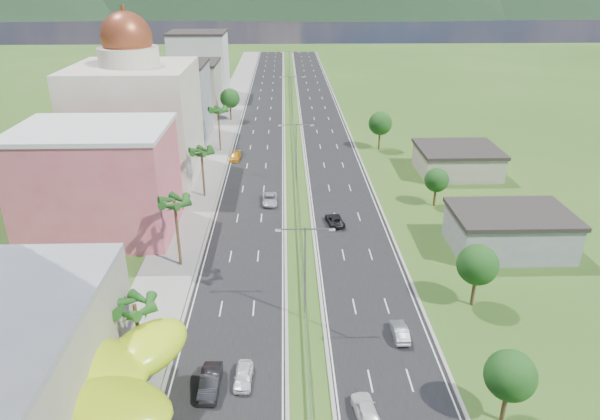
{
  "coord_description": "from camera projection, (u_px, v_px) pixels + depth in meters",
  "views": [
    {
      "loc": [
        -1.95,
        -38.27,
        34.55
      ],
      "look_at": [
        -0.13,
        23.22,
        7.0
      ],
      "focal_mm": 32.0,
      "sensor_mm": 36.0,
      "label": 1
    }
  ],
  "objects": [
    {
      "name": "car_yellow_far_left",
      "position": [
        235.0,
        156.0,
        106.68
      ],
      "size": [
        2.25,
        4.81,
        1.36
      ],
      "primitive_type": "imported",
      "rotation": [
        0.0,
        0.0,
        -0.07
      ],
      "color": "orange",
      "rests_on": "road_left"
    },
    {
      "name": "median_guardrail",
      "position": [
        294.0,
        144.0,
        114.5
      ],
      "size": [
        0.1,
        216.06,
        0.76
      ],
      "color": "gray",
      "rests_on": "ground"
    },
    {
      "name": "leafy_tree_rb",
      "position": [
        478.0,
        265.0,
        58.43
      ],
      "size": [
        4.55,
        4.55,
        7.47
      ],
      "color": "#47301C",
      "rests_on": "ground"
    },
    {
      "name": "palm_tree_e",
      "position": [
        218.0,
        112.0,
        109.13
      ],
      "size": [
        3.6,
        3.6,
        9.4
      ],
      "color": "#47301C",
      "rests_on": "ground"
    },
    {
      "name": "car_dark_far_right",
      "position": [
        335.0,
        220.0,
        79.48
      ],
      "size": [
        2.95,
        5.13,
        1.35
      ],
      "primitive_type": "imported",
      "rotation": [
        0.0,
        0.0,
        3.3
      ],
      "color": "black",
      "rests_on": "road_right"
    },
    {
      "name": "sidewalk_left",
      "position": [
        223.0,
        125.0,
        130.7
      ],
      "size": [
        7.0,
        260.0,
        0.12
      ],
      "primitive_type": "cube",
      "color": "gray",
      "rests_on": "ground"
    },
    {
      "name": "palm_tree_b",
      "position": [
        135.0,
        309.0,
        47.61
      ],
      "size": [
        3.6,
        3.6,
        8.1
      ],
      "color": "#47301C",
      "rests_on": "ground"
    },
    {
      "name": "mountain_ridge",
      "position": [
        355.0,
        15.0,
        461.21
      ],
      "size": [
        860.0,
        140.0,
        90.0
      ],
      "primitive_type": null,
      "color": "black",
      "rests_on": "ground"
    },
    {
      "name": "leafy_tree_rd",
      "position": [
        380.0,
        123.0,
        111.15
      ],
      "size": [
        4.9,
        4.9,
        8.05
      ],
      "color": "#47301C",
      "rests_on": "ground"
    },
    {
      "name": "midrise_grey",
      "position": [
        171.0,
        103.0,
        118.06
      ],
      "size": [
        16.0,
        15.0,
        16.0
      ],
      "primitive_type": "cube",
      "color": "gray",
      "rests_on": "ground"
    },
    {
      "name": "palm_tree_d",
      "position": [
        201.0,
        153.0,
        86.63
      ],
      "size": [
        3.6,
        3.6,
        8.6
      ],
      "color": "#47301C",
      "rests_on": "ground"
    },
    {
      "name": "car_silver_right",
      "position": [
        400.0,
        331.0,
        54.88
      ],
      "size": [
        1.45,
        4.1,
        1.35
      ],
      "primitive_type": "imported",
      "rotation": [
        0.0,
        0.0,
        3.15
      ],
      "color": "#93959A",
      "rests_on": "road_right"
    },
    {
      "name": "road_right",
      "position": [
        323.0,
        125.0,
        131.38
      ],
      "size": [
        11.0,
        260.0,
        0.04
      ],
      "primitive_type": "cube",
      "color": "black",
      "rests_on": "ground"
    },
    {
      "name": "lime_canopy",
      "position": [
        63.0,
        374.0,
        42.85
      ],
      "size": [
        18.0,
        15.0,
        7.4
      ],
      "color": "#C1E916",
      "rests_on": "ground"
    },
    {
      "name": "domed_building",
      "position": [
        136.0,
        116.0,
        93.86
      ],
      "size": [
        20.0,
        20.0,
        28.7
      ],
      "color": "beige",
      "rests_on": "ground"
    },
    {
      "name": "midrise_white",
      "position": [
        200.0,
        65.0,
        158.71
      ],
      "size": [
        16.0,
        15.0,
        18.0
      ],
      "primitive_type": "cube",
      "color": "silver",
      "rests_on": "ground"
    },
    {
      "name": "car_white_near_left",
      "position": [
        243.0,
        376.0,
        48.87
      ],
      "size": [
        1.76,
        4.04,
        1.35
      ],
      "primitive_type": "imported",
      "rotation": [
        0.0,
        0.0,
        -0.04
      ],
      "color": "white",
      "rests_on": "road_left"
    },
    {
      "name": "shed_near",
      "position": [
        509.0,
        233.0,
        71.63
      ],
      "size": [
        15.0,
        10.0,
        5.0
      ],
      "primitive_type": "cube",
      "color": "gray",
      "rests_on": "ground"
    },
    {
      "name": "streetlight_median_d",
      "position": [
        292.0,
        93.0,
        132.99
      ],
      "size": [
        6.04,
        0.25,
        11.0
      ],
      "color": "gray",
      "rests_on": "ground"
    },
    {
      "name": "streetlight_median_c",
      "position": [
        296.0,
        148.0,
        91.94
      ],
      "size": [
        6.04,
        0.25,
        11.0
      ],
      "color": "gray",
      "rests_on": "ground"
    },
    {
      "name": "leafy_tree_lfar",
      "position": [
        230.0,
        98.0,
        133.05
      ],
      "size": [
        4.9,
        4.9,
        8.05
      ],
      "color": "#47301C",
      "rests_on": "ground"
    },
    {
      "name": "streetlight_median_b",
      "position": [
        305.0,
        264.0,
        55.45
      ],
      "size": [
        6.04,
        0.25,
        11.0
      ],
      "color": "gray",
      "rests_on": "ground"
    },
    {
      "name": "streetlight_median_e",
      "position": [
        290.0,
        64.0,
        174.04
      ],
      "size": [
        6.04,
        0.25,
        11.0
      ],
      "color": "gray",
      "rests_on": "ground"
    },
    {
      "name": "leafy_tree_ra",
      "position": [
        510.0,
        376.0,
        43.01
      ],
      "size": [
        4.2,
        4.2,
        6.9
      ],
      "color": "#47301C",
      "rests_on": "ground"
    },
    {
      "name": "midrise_beige",
      "position": [
        188.0,
        89.0,
        138.75
      ],
      "size": [
        16.0,
        15.0,
        13.0
      ],
      "primitive_type": "cube",
      "color": "#A09484",
      "rests_on": "ground"
    },
    {
      "name": "palm_tree_c",
      "position": [
        175.0,
        204.0,
        65.26
      ],
      "size": [
        3.6,
        3.6,
        9.6
      ],
      "color": "#47301C",
      "rests_on": "ground"
    },
    {
      "name": "pink_shophouse",
      "position": [
        99.0,
        183.0,
        74.45
      ],
      "size": [
        20.0,
        15.0,
        15.0
      ],
      "primitive_type": "cube",
      "color": "#CA5360",
      "rests_on": "ground"
    },
    {
      "name": "car_dark_left",
      "position": [
        210.0,
        382.0,
        47.94
      ],
      "size": [
        1.82,
        4.95,
        1.62
      ],
      "primitive_type": "imported",
      "rotation": [
        0.0,
        0.0,
        -0.02
      ],
      "color": "black",
      "rests_on": "road_left"
    },
    {
      "name": "leafy_tree_rc",
      "position": [
        437.0,
        180.0,
        84.38
      ],
      "size": [
        3.85,
        3.85,
        6.33
      ],
      "color": "#47301C",
      "rests_on": "ground"
    },
    {
      "name": "ground",
      "position": [
        309.0,
        382.0,
        49.09
      ],
      "size": [
        500.0,
        500.0,
        0.0
      ],
      "primitive_type": "plane",
      "color": "#2D5119",
      "rests_on": "ground"
    },
    {
      "name": "shed_far",
      "position": [
        457.0,
        162.0,
        99.17
      ],
      "size": [
        14.0,
        12.0,
        4.4
      ],
      "primitive_type": "cube",
      "color": "#A09484",
      "rests_on": "ground"
    },
    {
      "name": "car_silver_mid_left",
      "position": [
        270.0,
        199.0,
        86.57
      ],
      "size": [
        2.52,
        5.18,
        1.42
      ],
      "primitive_type": "imported",
      "rotation": [
        0.0,
        0.0,
        0.03
      ],
      "color": "#B8BAC1",
      "rests_on": "road_left"
    },
    {
      "name": "road_left",
      "position": [
        262.0,
        125.0,
        130.98
      ],
      "size": [
        11.0,
        260.0,
        0.04
      ],
      "primitive_type": "cube",
      "color": "black",
      "rests_on": "ground"
    },
    {
      "name": "car_white_near_right",
      "position": [
        366.0,
        410.0,
        44.87
      ],
      "size": [
        2.39,
        4.77,
        1.56
      ],
      "primitive_type": "imported",
      "rotation": [
        0.0,
        0.0,
        3.26
      ],
      "color": "white",
      "rests_on": "road_right"
    }
  ]
}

